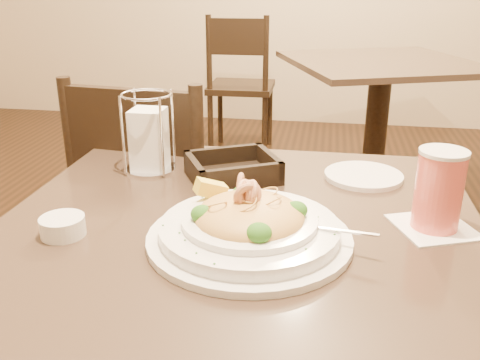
% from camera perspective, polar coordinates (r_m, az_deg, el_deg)
% --- Properties ---
extents(main_table, '(0.90, 0.90, 0.75)m').
position_cam_1_polar(main_table, '(1.12, -0.18, -15.71)').
color(main_table, black).
rests_on(main_table, ground).
extents(background_table, '(1.17, 1.17, 0.75)m').
position_cam_1_polar(background_table, '(2.98, 14.52, 7.76)').
color(background_table, black).
rests_on(background_table, ground).
extents(dining_chair_near, '(0.46, 0.46, 0.93)m').
position_cam_1_polar(dining_chair_near, '(1.62, -8.75, -3.88)').
color(dining_chair_near, black).
rests_on(dining_chair_near, ground).
extents(dining_chair_far, '(0.43, 0.43, 0.93)m').
position_cam_1_polar(dining_chair_far, '(3.59, 0.02, 10.46)').
color(dining_chair_far, black).
rests_on(dining_chair_far, ground).
extents(pasta_bowl, '(0.39, 0.35, 0.11)m').
position_cam_1_polar(pasta_bowl, '(0.91, 0.98, -4.80)').
color(pasta_bowl, white).
rests_on(pasta_bowl, main_table).
extents(drink_glass, '(0.17, 0.17, 0.15)m').
position_cam_1_polar(drink_glass, '(1.01, 20.43, -1.06)').
color(drink_glass, white).
rests_on(drink_glass, main_table).
extents(bread_basket, '(0.24, 0.22, 0.05)m').
position_cam_1_polar(bread_basket, '(1.20, -0.78, 1.03)').
color(bread_basket, black).
rests_on(bread_basket, main_table).
extents(napkin_caddy, '(0.12, 0.12, 0.18)m').
position_cam_1_polar(napkin_caddy, '(1.25, -9.68, 4.46)').
color(napkin_caddy, silver).
rests_on(napkin_caddy, main_table).
extents(side_plate, '(0.17, 0.17, 0.01)m').
position_cam_1_polar(side_plate, '(1.23, 13.04, 0.44)').
color(side_plate, white).
rests_on(side_plate, main_table).
extents(butter_ramekin, '(0.09, 0.09, 0.03)m').
position_cam_1_polar(butter_ramekin, '(0.99, -18.39, -4.71)').
color(butter_ramekin, white).
rests_on(butter_ramekin, main_table).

